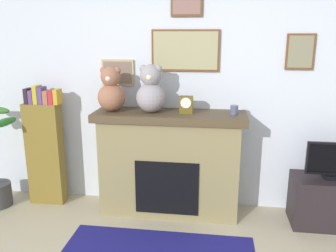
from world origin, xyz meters
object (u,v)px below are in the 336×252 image
object	(u,v)px
teddy_bear_tan	(151,91)
candle_jar	(234,110)
teddy_bear_grey	(111,91)
television	(336,162)
mantel_clock	(186,105)
fireplace	(170,162)
tv_stand	(331,202)
bookshelf	(45,149)

from	to	relation	value
teddy_bear_tan	candle_jar	bearing A→B (deg)	0.04
candle_jar	teddy_bear_grey	world-z (taller)	teddy_bear_grey
television	candle_jar	bearing A→B (deg)	176.54
mantel_clock	teddy_bear_grey	xyz separation A→B (m)	(-0.77, 0.00, 0.12)
television	teddy_bear_tan	world-z (taller)	teddy_bear_tan
mantel_clock	teddy_bear_tan	world-z (taller)	teddy_bear_tan
fireplace	teddy_bear_grey	distance (m)	0.96
teddy_bear_grey	teddy_bear_tan	bearing A→B (deg)	-0.00
mantel_clock	teddy_bear_grey	size ratio (longest dim) A/B	0.38
mantel_clock	candle_jar	bearing A→B (deg)	0.18
tv_stand	teddy_bear_tan	world-z (taller)	teddy_bear_tan
tv_stand	television	world-z (taller)	television
fireplace	bookshelf	world-z (taller)	bookshelf
candle_jar	mantel_clock	size ratio (longest dim) A/B	0.54
fireplace	candle_jar	size ratio (longest dim) A/B	16.61
television	teddy_bear_tan	xyz separation A→B (m)	(-1.82, 0.06, 0.64)
fireplace	tv_stand	distance (m)	1.66
mantel_clock	teddy_bear_tan	distance (m)	0.38
bookshelf	television	distance (m)	3.03
bookshelf	candle_jar	world-z (taller)	bookshelf
mantel_clock	television	bearing A→B (deg)	-2.27
tv_stand	mantel_clock	world-z (taller)	mantel_clock
television	mantel_clock	size ratio (longest dim) A/B	3.24
fireplace	teddy_bear_grey	world-z (taller)	teddy_bear_grey
bookshelf	candle_jar	xyz separation A→B (m)	(2.04, -0.04, 0.51)
bookshelf	television	size ratio (longest dim) A/B	2.41
television	teddy_bear_tan	distance (m)	1.93
candle_jar	mantel_clock	world-z (taller)	mantel_clock
bookshelf	candle_jar	distance (m)	2.10
fireplace	mantel_clock	size ratio (longest dim) A/B	9.01
television	teddy_bear_tan	bearing A→B (deg)	178.14
mantel_clock	tv_stand	bearing A→B (deg)	-2.22
tv_stand	bookshelf	bearing A→B (deg)	178.11
bookshelf	tv_stand	world-z (taller)	bookshelf
teddy_bear_grey	mantel_clock	bearing A→B (deg)	-0.07
fireplace	mantel_clock	world-z (taller)	mantel_clock
tv_stand	candle_jar	world-z (taller)	candle_jar
bookshelf	teddy_bear_tan	xyz separation A→B (m)	(1.21, -0.04, 0.68)
teddy_bear_grey	fireplace	bearing A→B (deg)	1.75
television	mantel_clock	distance (m)	1.55
tv_stand	teddy_bear_grey	xyz separation A→B (m)	(-2.23, 0.06, 1.05)
bookshelf	teddy_bear_grey	size ratio (longest dim) A/B	2.93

